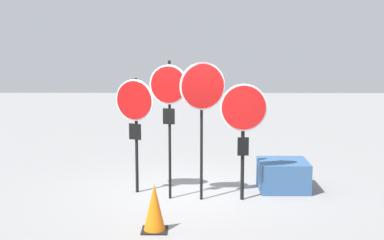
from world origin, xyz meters
The scene contains 7 objects.
ground_plane centered at (0.00, 0.00, 0.00)m, with size 40.00×40.00×0.00m, color gray.
stop_sign_0 centered at (-0.99, 0.21, 1.63)m, with size 0.74×0.33×2.22m.
stop_sign_1 centered at (-0.32, -0.20, 1.92)m, with size 0.70×0.22×2.56m.
stop_sign_2 centered at (0.29, -0.26, 1.96)m, with size 0.82×0.31×2.54m.
stop_sign_3 centered at (1.03, -0.27, 1.55)m, with size 0.86×0.14×2.15m.
traffic_cone_0 centered at (-0.46, -1.88, 0.37)m, with size 0.40×0.40×0.75m.
storage_crate centered at (1.89, 0.46, 0.29)m, with size 0.95×0.93×0.58m.
Camera 1 is at (0.18, -9.80, 2.92)m, focal length 50.00 mm.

